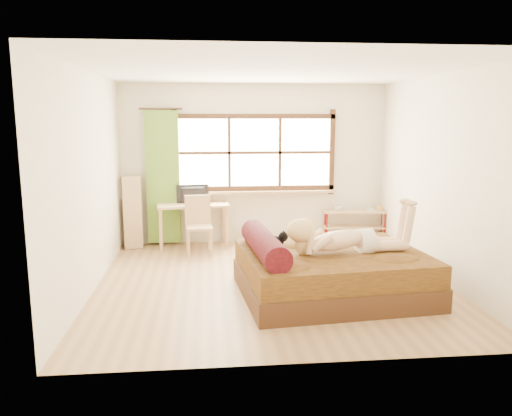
{
  "coord_description": "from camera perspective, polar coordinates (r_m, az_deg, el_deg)",
  "views": [
    {
      "loc": [
        -0.81,
        -6.25,
        2.11
      ],
      "look_at": [
        -0.18,
        0.2,
        0.95
      ],
      "focal_mm": 35.0,
      "sensor_mm": 36.0,
      "label": 1
    }
  ],
  "objects": [
    {
      "name": "curtain",
      "position": [
        8.47,
        -10.6,
        3.42
      ],
      "size": [
        0.55,
        0.1,
        2.2
      ],
      "primitive_type": "cube",
      "color": "#477C21",
      "rests_on": "wall_back"
    },
    {
      "name": "ceiling",
      "position": [
        6.33,
        1.83,
        15.46
      ],
      "size": [
        4.5,
        4.5,
        0.0
      ],
      "primitive_type": "plane",
      "rotation": [
        3.14,
        0.0,
        0.0
      ],
      "color": "white",
      "rests_on": "wall_back"
    },
    {
      "name": "floor",
      "position": [
        6.64,
        1.7,
        -8.4
      ],
      "size": [
        4.5,
        4.5,
        0.0
      ],
      "primitive_type": "plane",
      "color": "#9E754C",
      "rests_on": "ground"
    },
    {
      "name": "monitor",
      "position": [
        8.34,
        -7.24,
        1.58
      ],
      "size": [
        0.54,
        0.12,
        0.31
      ],
      "primitive_type": "imported",
      "rotation": [
        0.0,
        0.0,
        3.23
      ],
      "color": "black",
      "rests_on": "desk"
    },
    {
      "name": "wall_left",
      "position": [
        6.46,
        -18.48,
        2.84
      ],
      "size": [
        0.0,
        4.5,
        4.5
      ],
      "primitive_type": "plane",
      "rotation": [
        1.57,
        0.0,
        1.57
      ],
      "color": "silver",
      "rests_on": "floor"
    },
    {
      "name": "window",
      "position": [
        8.53,
        -0.14,
        6.07
      ],
      "size": [
        2.8,
        0.16,
        1.46
      ],
      "color": "#FFEDBF",
      "rests_on": "wall_back"
    },
    {
      "name": "wall_back",
      "position": [
        8.57,
        -0.16,
        5.02
      ],
      "size": [
        4.5,
        0.0,
        4.5
      ],
      "primitive_type": "plane",
      "rotation": [
        1.57,
        0.0,
        0.0
      ],
      "color": "silver",
      "rests_on": "floor"
    },
    {
      "name": "chair",
      "position": [
        8.0,
        -6.6,
        -1.51
      ],
      "size": [
        0.45,
        0.45,
        0.92
      ],
      "rotation": [
        0.0,
        0.0,
        0.09
      ],
      "color": "tan",
      "rests_on": "floor"
    },
    {
      "name": "desk",
      "position": [
        8.34,
        -7.21,
        -0.18
      ],
      "size": [
        1.21,
        0.64,
        0.73
      ],
      "rotation": [
        0.0,
        0.0,
        0.09
      ],
      "color": "tan",
      "rests_on": "floor"
    },
    {
      "name": "cup",
      "position": [
        8.75,
        9.39,
        -0.01
      ],
      "size": [
        0.13,
        0.13,
        0.09
      ],
      "primitive_type": "imported",
      "rotation": [
        0.0,
        0.0,
        -0.1
      ],
      "color": "gray",
      "rests_on": "pipe_shelf"
    },
    {
      "name": "book",
      "position": [
        8.9,
        12.5,
        -0.2
      ],
      "size": [
        0.18,
        0.23,
        0.02
      ],
      "primitive_type": "imported",
      "rotation": [
        0.0,
        0.0,
        -0.1
      ],
      "color": "gray",
      "rests_on": "pipe_shelf"
    },
    {
      "name": "wall_front",
      "position": [
        4.15,
        5.73,
        -0.47
      ],
      "size": [
        4.5,
        0.0,
        4.5
      ],
      "primitive_type": "plane",
      "rotation": [
        -1.57,
        0.0,
        0.0
      ],
      "color": "silver",
      "rests_on": "floor"
    },
    {
      "name": "bookshelf",
      "position": [
        8.58,
        -14.03,
        -0.29
      ],
      "size": [
        0.39,
        0.57,
        1.19
      ],
      "rotation": [
        0.0,
        0.0,
        0.21
      ],
      "color": "tan",
      "rests_on": "floor"
    },
    {
      "name": "pipe_shelf",
      "position": [
        8.87,
        11.3,
        -1.2
      ],
      "size": [
        1.12,
        0.38,
        0.62
      ],
      "rotation": [
        0.0,
        0.0,
        -0.1
      ],
      "color": "tan",
      "rests_on": "floor"
    },
    {
      "name": "wall_right",
      "position": [
        7.0,
        20.39,
        3.25
      ],
      "size": [
        0.0,
        4.5,
        4.5
      ],
      "primitive_type": "plane",
      "rotation": [
        1.57,
        0.0,
        -1.57
      ],
      "color": "silver",
      "rests_on": "floor"
    },
    {
      "name": "bed",
      "position": [
        6.15,
        8.2,
        -7.18
      ],
      "size": [
        2.32,
        1.93,
        0.82
      ],
      "rotation": [
        0.0,
        0.0,
        0.1
      ],
      "color": "#381D11",
      "rests_on": "floor"
    },
    {
      "name": "kitten",
      "position": [
        6.03,
        1.88,
        -3.72
      ],
      "size": [
        0.33,
        0.16,
        0.26
      ],
      "primitive_type": null,
      "rotation": [
        0.0,
        0.0,
        0.1
      ],
      "color": "black",
      "rests_on": "bed"
    },
    {
      "name": "woman",
      "position": [
        6.02,
        10.32,
        -2.01
      ],
      "size": [
        1.55,
        0.58,
        0.65
      ],
      "primitive_type": null,
      "rotation": [
        0.0,
        0.0,
        0.1
      ],
      "color": "beige",
      "rests_on": "bed"
    }
  ]
}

